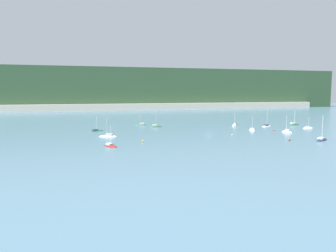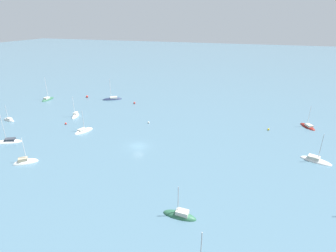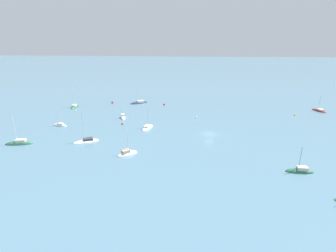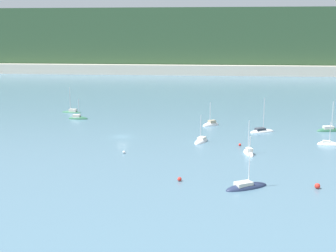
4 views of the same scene
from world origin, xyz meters
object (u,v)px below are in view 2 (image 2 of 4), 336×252
mooring_buoy_4 (134,103)px  sailboat_0 (48,99)px  mooring_buoy_2 (87,97)px  mooring_buoy_0 (149,122)px  sailboat_8 (308,127)px  mooring_buoy_3 (66,123)px  sailboat_11 (9,120)px  sailboat_6 (84,131)px  sailboat_3 (76,116)px  sailboat_1 (26,163)px  sailboat_4 (315,161)px  sailboat_2 (8,142)px  sailboat_5 (112,99)px  mooring_buoy_1 (268,129)px  sailboat_12 (180,216)px

mooring_buoy_4 → sailboat_0: bearing=9.8°
mooring_buoy_2 → mooring_buoy_0: bearing=152.1°
sailboat_8 → mooring_buoy_3: size_ratio=12.21×
sailboat_11 → mooring_buoy_4: sailboat_11 is taller
sailboat_6 → sailboat_8: (-62.06, -24.13, 0.02)m
sailboat_0 → sailboat_11: 23.10m
sailboat_3 → mooring_buoy_3: bearing=-2.2°
sailboat_1 → mooring_buoy_2: 52.60m
mooring_buoy_3 → sailboat_4: bearing=179.4°
mooring_buoy_4 → sailboat_1: bearing=84.5°
sailboat_2 → sailboat_4: sailboat_2 is taller
sailboat_5 → sailboat_6: (-8.24, 31.22, -0.02)m
sailboat_1 → sailboat_6: 19.32m
mooring_buoy_0 → mooring_buoy_4: size_ratio=0.79×
sailboat_8 → sailboat_4: bearing=146.9°
sailboat_1 → mooring_buoy_1: size_ratio=12.55×
sailboat_4 → mooring_buoy_2: bearing=-178.8°
sailboat_6 → sailboat_11: bearing=109.2°
sailboat_1 → sailboat_11: size_ratio=1.19×
sailboat_0 → mooring_buoy_3: size_ratio=16.70×
sailboat_4 → sailboat_5: (68.87, -28.88, -0.02)m
sailboat_1 → mooring_buoy_4: (-4.62, -48.05, 0.24)m
sailboat_0 → mooring_buoy_0: (-48.05, 10.79, 0.16)m
sailboat_2 → sailboat_12: bearing=138.6°
sailboat_0 → sailboat_3: (-22.65, 12.88, 0.02)m
sailboat_6 → sailboat_11: 27.97m
sailboat_2 → mooring_buoy_1: bearing=177.3°
sailboat_3 → sailboat_11: 20.45m
sailboat_4 → sailboat_11: bearing=-158.1°
sailboat_0 → sailboat_5: (-24.41, -8.50, -0.02)m
sailboat_5 → mooring_buoy_2: 11.27m
sailboat_1 → mooring_buoy_2: bearing=68.7°
sailboat_0 → sailboat_5: size_ratio=1.05×
sailboat_8 → mooring_buoy_2: bearing=56.2°
sailboat_11 → mooring_buoy_3: size_ratio=10.40×
sailboat_11 → sailboat_4: bearing=-168.6°
sailboat_6 → sailboat_2: bearing=149.1°
sailboat_6 → sailboat_8: 66.59m
sailboat_3 → sailboat_5: bearing=161.1°
sailboat_0 → mooring_buoy_3: sailboat_0 is taller
sailboat_1 → sailboat_12: size_ratio=1.10×
sailboat_0 → mooring_buoy_2: 15.25m
sailboat_0 → sailboat_4: (-93.28, 20.38, -0.00)m
mooring_buoy_3 → mooring_buoy_4: size_ratio=0.82×
mooring_buoy_1 → mooring_buoy_2: mooring_buoy_2 is taller
sailboat_12 → mooring_buoy_0: (20.57, -36.77, 0.17)m
sailboat_0 → mooring_buoy_4: bearing=-80.4°
sailboat_2 → sailboat_6: (-14.72, -12.19, -0.03)m
mooring_buoy_1 → sailboat_12: bearing=70.9°
sailboat_8 → mooring_buoy_2: size_ratio=8.07×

